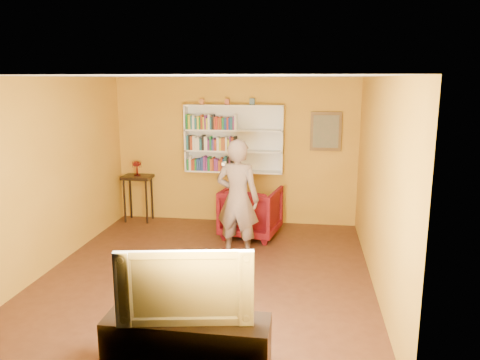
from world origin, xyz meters
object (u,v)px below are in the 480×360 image
bookshelf (234,139)px  armchair (251,212)px  console_table (138,183)px  ruby_lustre (137,165)px  television (186,283)px  tv_cabinet (187,345)px  person (238,199)px

bookshelf → armchair: bearing=-61.1°
console_table → ruby_lustre: (-0.00, 0.00, 0.35)m
television → tv_cabinet: bearing=0.0°
ruby_lustre → armchair: (2.24, -0.57, -0.65)m
armchair → tv_cabinet: size_ratio=0.62×
person → bookshelf: bearing=-70.1°
ruby_lustre → tv_cabinet: bearing=-64.7°
bookshelf → ruby_lustre: bookshelf is taller
armchair → television: (-0.10, -3.93, 0.46)m
console_table → television: television is taller
console_table → person: size_ratio=0.49×
bookshelf → ruby_lustre: (-1.83, -0.16, -0.51)m
television → armchair: bearing=78.5°
ruby_lustre → television: 4.98m
bookshelf → console_table: bearing=-175.0°
console_table → ruby_lustre: 0.35m
armchair → console_table: bearing=-4.2°
bookshelf → television: bookshelf is taller
armchair → person: person is taller
console_table → tv_cabinet: console_table is taller
tv_cabinet → television: size_ratio=1.26×
console_table → television: bearing=-64.7°
bookshelf → tv_cabinet: bookshelf is taller
ruby_lustre → tv_cabinet: ruby_lustre is taller
tv_cabinet → console_table: bearing=115.3°
person → tv_cabinet: person is taller
person → tv_cabinet: bearing=98.8°
console_table → tv_cabinet: bearing=-64.7°
console_table → armchair: (2.24, -0.57, -0.30)m
armchair → person: 1.12m
bookshelf → person: bookshelf is taller
ruby_lustre → person: bearing=-36.2°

